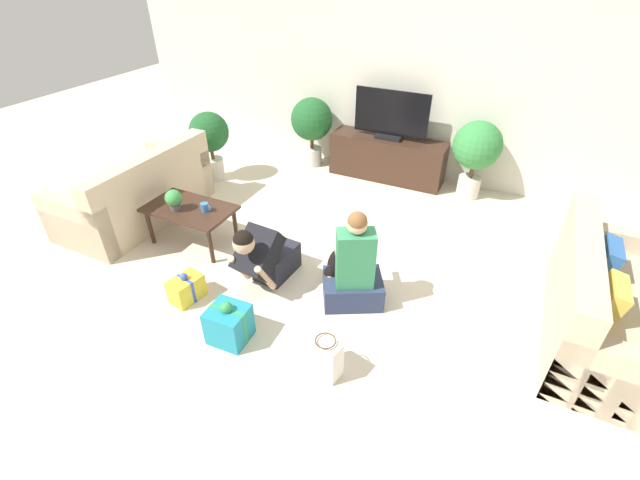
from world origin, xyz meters
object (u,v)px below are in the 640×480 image
(potted_plant_back_left, at_px, (312,123))
(dog, at_px, (334,265))
(potted_plant_back_right, at_px, (476,150))
(tabletop_plant, at_px, (174,199))
(sofa_right, at_px, (608,309))
(potted_plant_corner_left, at_px, (210,137))
(person_sitting, at_px, (354,272))
(gift_box_a, at_px, (229,324))
(person_kneeling, at_px, (265,256))
(gift_box_b, at_px, (187,288))
(coffee_table, at_px, (190,212))
(mug, at_px, (205,207))
(sofa_left, at_px, (138,195))
(tv_console, at_px, (387,158))
(gift_bag_a, at_px, (325,357))
(tv, at_px, (391,118))

(potted_plant_back_left, bearing_deg, dog, -58.69)
(potted_plant_back_right, xyz_separation_m, tabletop_plant, (-2.56, -2.46, -0.08))
(sofa_right, distance_m, potted_plant_corner_left, 4.75)
(person_sitting, xyz_separation_m, gift_box_a, (-0.73, -0.85, -0.18))
(potted_plant_corner_left, relative_size, tabletop_plant, 4.14)
(person_kneeling, relative_size, gift_box_b, 2.33)
(coffee_table, height_order, mug, mug)
(sofa_right, height_order, person_sitting, person_sitting)
(sofa_left, distance_m, potted_plant_back_right, 4.06)
(coffee_table, bearing_deg, gift_box_a, -39.81)
(tv_console, relative_size, mug, 12.83)
(dog, xyz_separation_m, gift_box_a, (-0.47, -1.03, -0.04))
(person_kneeling, xyz_separation_m, mug, (-0.86, 0.26, 0.16))
(sofa_right, height_order, dog, sofa_right)
(sofa_right, height_order, gift_bag_a, sofa_right)
(dog, bearing_deg, potted_plant_back_right, 56.54)
(gift_box_b, distance_m, mug, 0.91)
(dog, distance_m, gift_box_b, 1.37)
(sofa_left, height_order, potted_plant_back_right, potted_plant_back_right)
(sofa_right, height_order, gift_box_a, sofa_right)
(dog, xyz_separation_m, tabletop_plant, (-1.73, -0.15, 0.36))
(gift_box_a, bearing_deg, gift_box_b, 160.56)
(tv, distance_m, gift_box_a, 3.46)
(tv_console, xyz_separation_m, mug, (-1.15, -2.40, 0.19))
(potted_plant_back_left, distance_m, mug, 2.35)
(gift_bag_a, relative_size, mug, 2.95)
(sofa_left, distance_m, tabletop_plant, 0.90)
(gift_box_a, bearing_deg, potted_plant_back_right, 68.66)
(potted_plant_corner_left, bearing_deg, sofa_left, -96.84)
(sofa_left, bearing_deg, person_kneeling, 78.71)
(potted_plant_back_right, relative_size, dog, 1.80)
(tv, height_order, person_sitting, tv)
(gift_bag_a, relative_size, tabletop_plant, 1.59)
(gift_bag_a, bearing_deg, coffee_table, 154.83)
(potted_plant_corner_left, bearing_deg, person_kneeling, -41.22)
(person_sitting, bearing_deg, sofa_left, -33.68)
(gift_box_b, xyz_separation_m, mug, (-0.33, 0.76, 0.36))
(person_kneeling, xyz_separation_m, dog, (0.57, 0.30, -0.12))
(potted_plant_back_right, bearing_deg, tv, 177.44)
(tv_console, xyz_separation_m, dog, (0.28, -2.36, -0.09))
(tv, bearing_deg, dog, -83.14)
(tabletop_plant, bearing_deg, tv_console, 60.10)
(potted_plant_back_right, relative_size, gift_box_a, 2.54)
(tv, bearing_deg, potted_plant_back_left, -177.44)
(mug, bearing_deg, person_kneeling, -16.74)
(sofa_left, relative_size, tv, 1.76)
(tv, bearing_deg, coffee_table, -119.27)
(gift_bag_a, height_order, tabletop_plant, tabletop_plant)
(sofa_right, bearing_deg, person_sitting, 104.06)
(sofa_left, xyz_separation_m, mug, (1.11, -0.14, 0.18))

